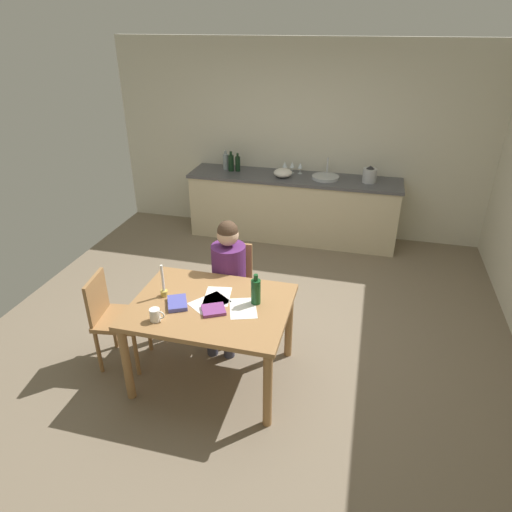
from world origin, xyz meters
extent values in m
cube|color=#7A6B56|center=(0.00, 0.00, -0.02)|extent=(5.20, 5.20, 0.04)
cube|color=beige|center=(0.00, 2.60, 1.30)|extent=(5.20, 0.12, 2.60)
cube|color=beige|center=(0.00, 2.24, 0.43)|extent=(2.82, 0.60, 0.86)
cube|color=#4C4C51|center=(0.00, 2.24, 0.88)|extent=(2.86, 0.64, 0.04)
cube|color=#9E7042|center=(-0.14, -0.73, 0.72)|extent=(1.27, 0.97, 0.04)
cylinder|color=#9E7042|center=(-0.72, -1.16, 0.35)|extent=(0.07, 0.07, 0.70)
cylinder|color=#9E7042|center=(0.43, -1.16, 0.35)|extent=(0.07, 0.07, 0.70)
cylinder|color=#9E7042|center=(-0.72, -0.31, 0.35)|extent=(0.07, 0.07, 0.70)
cylinder|color=#9E7042|center=(0.43, -0.31, 0.35)|extent=(0.07, 0.07, 0.70)
cube|color=#9E7042|center=(-0.19, -0.07, 0.47)|extent=(0.42, 0.42, 0.04)
cube|color=#9E7042|center=(-0.20, 0.11, 0.68)|extent=(0.36, 0.05, 0.40)
cylinder|color=#9E7042|center=(-0.35, -0.25, 0.23)|extent=(0.04, 0.04, 0.46)
cylinder|color=#9E7042|center=(-0.01, -0.23, 0.23)|extent=(0.04, 0.04, 0.46)
cylinder|color=#9E7042|center=(-0.37, 0.09, 0.23)|extent=(0.04, 0.04, 0.46)
cylinder|color=#9E7042|center=(-0.03, 0.11, 0.23)|extent=(0.04, 0.04, 0.46)
cylinder|color=#592666|center=(-0.19, -0.09, 0.70)|extent=(0.34, 0.34, 0.50)
sphere|color=#D8AD8C|center=(-0.19, -0.09, 1.06)|extent=(0.20, 0.20, 0.20)
sphere|color=#473323|center=(-0.19, -0.09, 1.10)|extent=(0.19, 0.19, 0.19)
cylinder|color=#383847|center=(-0.26, -0.29, 0.45)|extent=(0.15, 0.39, 0.13)
cylinder|color=#383847|center=(-0.25, -0.48, 0.23)|extent=(0.10, 0.10, 0.45)
cylinder|color=#383847|center=(-0.10, -0.28, 0.45)|extent=(0.15, 0.39, 0.13)
cylinder|color=#383847|center=(-0.09, -0.47, 0.23)|extent=(0.10, 0.10, 0.45)
cube|color=#9E7042|center=(-0.98, -0.76, 0.46)|extent=(0.45, 0.45, 0.04)
cube|color=#9E7042|center=(-1.16, -0.78, 0.67)|extent=(0.08, 0.36, 0.40)
cylinder|color=#9E7042|center=(-0.79, -0.90, 0.22)|extent=(0.04, 0.04, 0.45)
cylinder|color=#9E7042|center=(-0.84, -0.56, 0.22)|extent=(0.04, 0.04, 0.45)
cylinder|color=#9E7042|center=(-1.13, -0.95, 0.22)|extent=(0.04, 0.04, 0.45)
cylinder|color=#9E7042|center=(-1.17, -0.61, 0.22)|extent=(0.04, 0.04, 0.45)
cylinder|color=white|center=(-0.48, -1.05, 0.79)|extent=(0.08, 0.08, 0.10)
torus|color=white|center=(-0.43, -1.05, 0.80)|extent=(0.07, 0.01, 0.07)
cylinder|color=gold|center=(-0.56, -0.71, 0.77)|extent=(0.06, 0.06, 0.05)
cylinder|color=white|center=(-0.56, -0.71, 0.91)|extent=(0.02, 0.02, 0.24)
cube|color=#7C387B|center=(-0.09, -0.82, 0.75)|extent=(0.23, 0.23, 0.03)
cube|color=#4E51AD|center=(-0.40, -0.81, 0.76)|extent=(0.23, 0.26, 0.03)
cube|color=white|center=(-0.13, -0.61, 0.74)|extent=(0.26, 0.33, 0.00)
cube|color=white|center=(-0.16, -0.72, 0.74)|extent=(0.34, 0.36, 0.00)
cube|color=white|center=(0.13, -0.73, 0.74)|extent=(0.30, 0.35, 0.00)
cylinder|color=#194C23|center=(0.21, -0.63, 0.85)|extent=(0.08, 0.08, 0.21)
cylinder|color=#194C23|center=(0.21, -0.63, 0.98)|extent=(0.04, 0.04, 0.05)
cylinder|color=#B2B7BC|center=(0.42, 2.24, 0.92)|extent=(0.36, 0.36, 0.04)
cylinder|color=silver|center=(0.42, 2.40, 1.02)|extent=(0.02, 0.02, 0.24)
cylinder|color=#8C999E|center=(-0.99, 2.32, 1.01)|extent=(0.08, 0.08, 0.21)
cylinder|color=#8C999E|center=(-0.99, 2.32, 1.14)|extent=(0.04, 0.04, 0.05)
cylinder|color=black|center=(-0.90, 2.27, 1.01)|extent=(0.08, 0.08, 0.22)
cylinder|color=black|center=(-0.90, 2.27, 1.15)|extent=(0.04, 0.04, 0.05)
cylinder|color=black|center=(-0.80, 2.29, 1.00)|extent=(0.07, 0.07, 0.20)
cylinder|color=black|center=(-0.80, 2.29, 1.13)|extent=(0.03, 0.03, 0.05)
ellipsoid|color=white|center=(-0.14, 2.18, 0.96)|extent=(0.25, 0.25, 0.11)
cylinder|color=#B7BABF|center=(0.99, 2.24, 0.99)|extent=(0.18, 0.18, 0.18)
cone|color=#262628|center=(0.99, 2.24, 1.10)|extent=(0.11, 0.11, 0.04)
cylinder|color=silver|center=(0.06, 2.39, 0.90)|extent=(0.06, 0.06, 0.00)
cylinder|color=silver|center=(0.06, 2.39, 0.94)|extent=(0.01, 0.01, 0.07)
cone|color=silver|center=(0.06, 2.39, 1.01)|extent=(0.07, 0.07, 0.08)
cylinder|color=silver|center=(-0.06, 2.39, 0.90)|extent=(0.06, 0.06, 0.00)
cylinder|color=silver|center=(-0.06, 2.39, 0.94)|extent=(0.01, 0.01, 0.07)
cone|color=silver|center=(-0.06, 2.39, 1.01)|extent=(0.07, 0.07, 0.08)
cylinder|color=silver|center=(-0.16, 2.39, 0.90)|extent=(0.06, 0.06, 0.00)
cylinder|color=silver|center=(-0.16, 2.39, 0.94)|extent=(0.01, 0.01, 0.07)
cone|color=silver|center=(-0.16, 2.39, 1.01)|extent=(0.07, 0.07, 0.08)
camera|label=1|loc=(0.97, -3.60, 2.79)|focal=31.77mm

